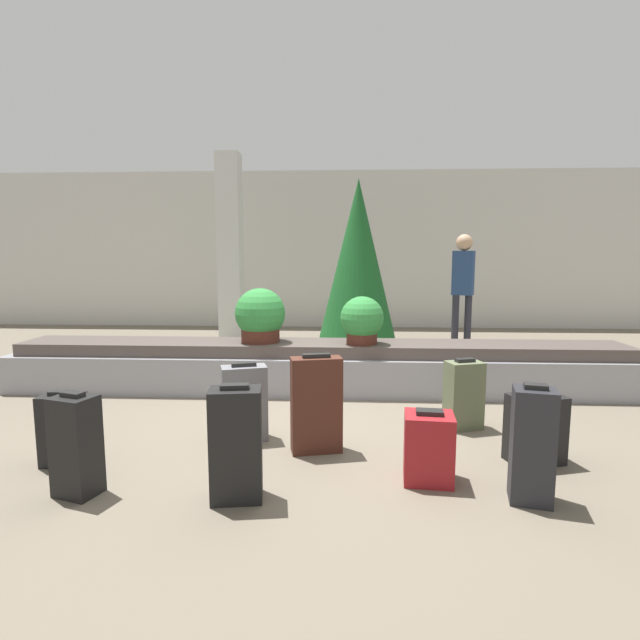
# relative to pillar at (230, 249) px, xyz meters

# --- Properties ---
(ground_plane) EXTENTS (18.00, 18.00, 0.00)m
(ground_plane) POSITION_rel_pillar_xyz_m (1.70, -4.31, -1.60)
(ground_plane) COLOR #6B6051
(back_wall) EXTENTS (18.00, 0.06, 3.20)m
(back_wall) POSITION_rel_pillar_xyz_m (1.70, 1.87, 0.00)
(back_wall) COLOR beige
(back_wall) RESTS_ON ground_plane
(carousel) EXTENTS (6.96, 0.78, 0.55)m
(carousel) POSITION_rel_pillar_xyz_m (1.70, -3.06, -1.34)
(carousel) COLOR gray
(carousel) RESTS_ON ground_plane
(pillar) EXTENTS (0.38, 0.38, 3.20)m
(pillar) POSITION_rel_pillar_xyz_m (0.00, 0.00, 0.00)
(pillar) COLOR silver
(pillar) RESTS_ON ground_plane
(suitcase_0) EXTENTS (0.29, 0.27, 0.74)m
(suitcase_0) POSITION_rel_pillar_xyz_m (3.13, -5.53, -1.24)
(suitcase_0) COLOR #232328
(suitcase_0) RESTS_ON ground_plane
(suitcase_1) EXTENTS (0.40, 0.29, 0.65)m
(suitcase_1) POSITION_rel_pillar_xyz_m (1.16, -4.60, -1.29)
(suitcase_1) COLOR slate
(suitcase_1) RESTS_ON ground_plane
(suitcase_2) EXTENTS (0.31, 0.22, 0.55)m
(suitcase_2) POSITION_rel_pillar_xyz_m (-0.06, -5.14, -1.34)
(suitcase_2) COLOR black
(suitcase_2) RESTS_ON ground_plane
(suitcase_3) EXTENTS (0.43, 0.34, 0.53)m
(suitcase_3) POSITION_rel_pillar_xyz_m (3.38, -4.94, -1.35)
(suitcase_3) COLOR black
(suitcase_3) RESTS_ON ground_plane
(suitcase_4) EXTENTS (0.35, 0.31, 0.49)m
(suitcase_4) POSITION_rel_pillar_xyz_m (2.54, -5.29, -1.36)
(suitcase_4) COLOR maroon
(suitcase_4) RESTS_ON ground_plane
(suitcase_5) EXTENTS (0.41, 0.24, 0.77)m
(suitcase_5) POSITION_rel_pillar_xyz_m (1.76, -4.82, -1.23)
(suitcase_5) COLOR #472319
(suitcase_5) RESTS_ON ground_plane
(suitcase_6) EXTENTS (0.31, 0.27, 0.67)m
(suitcase_6) POSITION_rel_pillar_xyz_m (0.28, -5.59, -1.28)
(suitcase_6) COLOR black
(suitcase_6) RESTS_ON ground_plane
(suitcase_7) EXTENTS (0.34, 0.26, 0.74)m
(suitcase_7) POSITION_rel_pillar_xyz_m (1.31, -5.61, -1.24)
(suitcase_7) COLOR black
(suitcase_7) RESTS_ON ground_plane
(suitcase_8) EXTENTS (0.35, 0.28, 0.62)m
(suitcase_8) POSITION_rel_pillar_xyz_m (3.02, -4.23, -1.30)
(suitcase_8) COLOR #5B6647
(suitcase_8) RESTS_ON ground_plane
(potted_plant_0) EXTENTS (0.47, 0.47, 0.52)m
(potted_plant_0) POSITION_rel_pillar_xyz_m (2.16, -3.14, -0.80)
(potted_plant_0) COLOR #4C2319
(potted_plant_0) RESTS_ON carousel
(potted_plant_1) EXTENTS (0.56, 0.56, 0.60)m
(potted_plant_1) POSITION_rel_pillar_xyz_m (1.03, -3.06, -0.77)
(potted_plant_1) COLOR #4C2319
(potted_plant_1) RESTS_ON carousel
(traveler_0) EXTENTS (0.37, 0.30, 1.83)m
(traveler_0) POSITION_rel_pillar_xyz_m (3.83, -0.54, -0.49)
(traveler_0) COLOR #282833
(traveler_0) RESTS_ON ground_plane
(decorated_tree) EXTENTS (1.17, 1.17, 2.57)m
(decorated_tree) POSITION_rel_pillar_xyz_m (2.15, -1.34, -0.22)
(decorated_tree) COLOR #4C331E
(decorated_tree) RESTS_ON ground_plane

